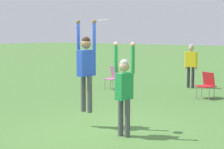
# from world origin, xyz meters

# --- Properties ---
(ground_plane) EXTENTS (120.00, 120.00, 0.00)m
(ground_plane) POSITION_xyz_m (0.00, 0.00, 0.00)
(ground_plane) COLOR #4C7A38
(person_jumping) EXTENTS (0.59, 0.46, 2.21)m
(person_jumping) POSITION_xyz_m (-0.53, -0.02, 1.55)
(person_jumping) COLOR #4C4C51
(person_jumping) RESTS_ON ground_plane
(person_defending) EXTENTS (0.54, 0.42, 2.08)m
(person_defending) POSITION_xyz_m (0.67, -0.19, 1.10)
(person_defending) COLOR #4C4C51
(person_defending) RESTS_ON ground_plane
(frisbee) EXTENTS (0.23, 0.23, 0.03)m
(frisbee) POSITION_xyz_m (-0.00, -0.02, 2.56)
(frisbee) COLOR white
(camping_chair_1) EXTENTS (0.58, 0.63, 0.93)m
(camping_chair_1) POSITION_xyz_m (-3.63, 5.45, 0.53)
(camping_chair_1) COLOR gray
(camping_chair_1) RESTS_ON ground_plane
(camping_chair_3) EXTENTS (0.72, 0.78, 0.91)m
(camping_chair_3) POSITION_xyz_m (0.31, 5.55, 0.53)
(camping_chair_3) COLOR gray
(camping_chair_3) RESTS_ON ground_plane
(person_spectator_near) EXTENTS (0.59, 0.27, 1.81)m
(person_spectator_near) POSITION_xyz_m (-1.17, 7.55, 1.10)
(person_spectator_near) COLOR #2D2D38
(person_spectator_near) RESTS_ON ground_plane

